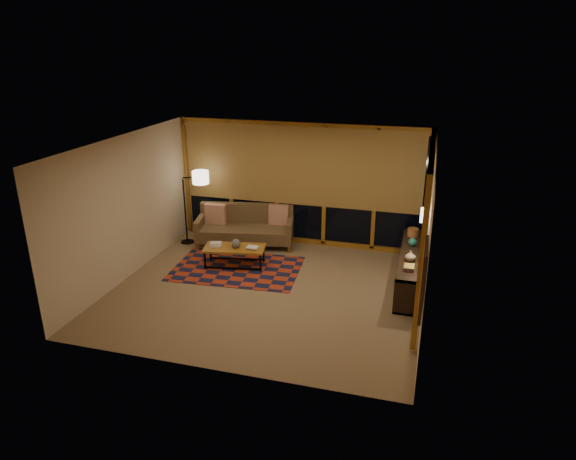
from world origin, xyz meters
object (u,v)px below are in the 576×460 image
(sofa, at_px, (245,227))
(coffee_table, at_px, (235,256))
(floor_lamp, at_px, (185,207))
(bookshelf, at_px, (410,268))

(sofa, xyz_separation_m, coffee_table, (0.18, -1.11, -0.23))
(sofa, xyz_separation_m, floor_lamp, (-1.32, -0.21, 0.40))
(sofa, distance_m, coffee_table, 1.15)
(sofa, height_order, coffee_table, sofa)
(coffee_table, height_order, bookshelf, bookshelf)
(coffee_table, relative_size, floor_lamp, 0.74)
(sofa, height_order, bookshelf, sofa)
(coffee_table, xyz_separation_m, bookshelf, (3.44, 0.15, 0.11))
(sofa, bearing_deg, floor_lamp, 177.71)
(floor_lamp, bearing_deg, bookshelf, -29.77)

